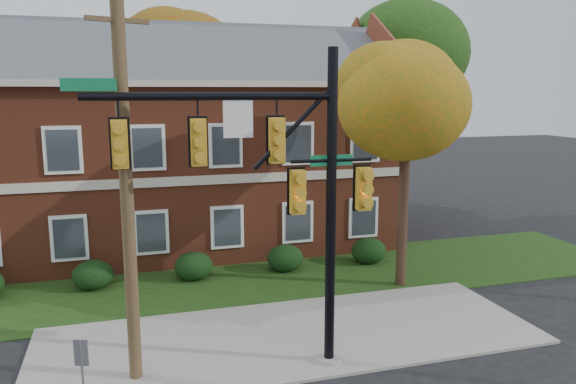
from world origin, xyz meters
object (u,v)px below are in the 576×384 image
object	(u,v)px
apartment_building	(175,134)
traffic_signal	(274,177)
tree_near_right	(415,96)
hedge_center	(194,266)
tree_far_rear	(183,55)
hedge_right	(285,258)
hedge_far_right	(369,251)
tree_right_rear	(400,65)
utility_pole	(127,192)
hedge_left	(93,275)
sign_post	(82,369)

from	to	relation	value
apartment_building	traffic_signal	world-z (taller)	apartment_building
apartment_building	tree_near_right	world-z (taller)	apartment_building
hedge_center	tree_far_rear	distance (m)	15.57
hedge_right	hedge_far_right	bearing A→B (deg)	0.00
apartment_building	tree_near_right	distance (m)	10.97
tree_near_right	tree_right_rear	bearing A→B (deg)	65.42
tree_right_rear	tree_far_rear	world-z (taller)	tree_far_rear
apartment_building	utility_pole	xyz separation A→B (m)	(-2.26, -12.12, -0.39)
tree_near_right	utility_pole	bearing A→B (deg)	-156.99
hedge_far_right	utility_pole	bearing A→B (deg)	-143.46
traffic_signal	tree_far_rear	bearing A→B (deg)	90.70
tree_near_right	hedge_far_right	bearing A→B (deg)	94.52
hedge_left	sign_post	bearing A→B (deg)	-88.75
hedge_center	sign_post	world-z (taller)	sign_post
tree_right_rear	traffic_signal	size ratio (longest dim) A/B	1.35
hedge_left	tree_far_rear	distance (m)	16.25
tree_far_rear	traffic_signal	bearing A→B (deg)	-90.79
hedge_center	utility_pole	xyz separation A→B (m)	(-2.26, -6.86, 4.07)
tree_far_rear	sign_post	bearing A→B (deg)	-102.05
hedge_right	traffic_signal	world-z (taller)	traffic_signal
apartment_building	tree_far_rear	xyz separation A→B (m)	(1.34, 7.84, 3.86)
hedge_right	traffic_signal	size ratio (longest dim) A/B	0.18
hedge_right	utility_pole	bearing A→B (deg)	-130.02
hedge_far_right	tree_near_right	distance (m)	6.77
hedge_center	tree_right_rear	size ratio (longest dim) A/B	0.13
sign_post	hedge_left	bearing A→B (deg)	110.15
hedge_center	tree_far_rear	size ratio (longest dim) A/B	0.12
hedge_right	tree_far_rear	xyz separation A→B (m)	(-2.16, 13.09, 8.32)
tree_near_right	apartment_building	bearing A→B (deg)	131.77
sign_post	hedge_far_right	bearing A→B (deg)	59.06
utility_pole	tree_near_right	bearing A→B (deg)	2.29
tree_near_right	sign_post	size ratio (longest dim) A/B	4.32
hedge_far_right	utility_pole	size ratio (longest dim) A/B	0.15
hedge_center	traffic_signal	world-z (taller)	traffic_signal
tree_near_right	sign_post	distance (m)	13.18
hedge_left	hedge_far_right	bearing A→B (deg)	0.00
apartment_building	hedge_center	distance (m)	6.89
apartment_building	tree_far_rear	distance (m)	8.84
utility_pole	sign_post	distance (m)	3.88
tree_right_rear	hedge_right	bearing A→B (deg)	-141.98
utility_pole	sign_post	xyz separation A→B (m)	(-1.05, -1.84, -3.25)
hedge_left	hedge_center	size ratio (longest dim) A/B	1.00
hedge_center	hedge_far_right	world-z (taller)	same
tree_far_rear	sign_post	distance (m)	23.51
hedge_left	utility_pole	size ratio (longest dim) A/B	0.15
traffic_signal	utility_pole	size ratio (longest dim) A/B	0.87
tree_far_rear	tree_near_right	bearing A→B (deg)	-69.73
hedge_left	hedge_far_right	size ratio (longest dim) A/B	1.00
tree_near_right	utility_pole	world-z (taller)	utility_pole
hedge_left	traffic_signal	bearing A→B (deg)	-58.39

